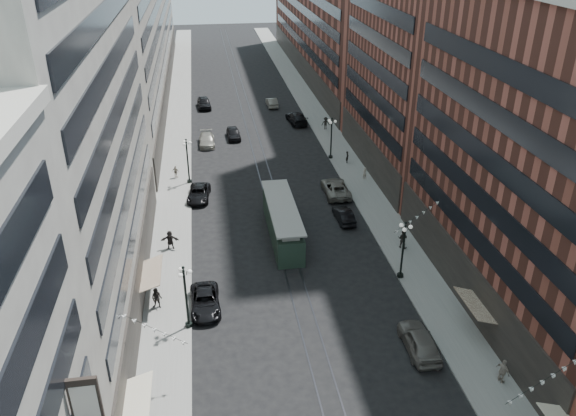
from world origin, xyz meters
TOP-DOWN VIEW (x-y plane):
  - ground at (0.00, 60.00)m, footprint 220.00×220.00m
  - sidewalk_west at (-11.00, 70.00)m, footprint 4.00×180.00m
  - sidewalk_east at (11.00, 70.00)m, footprint 4.00×180.00m
  - rail_west at (-0.70, 70.00)m, footprint 0.12×180.00m
  - rail_east at (0.70, 70.00)m, footprint 0.12×180.00m
  - building_west_mid at (-17.00, 33.00)m, footprint 8.00×36.00m
  - building_west_far at (-17.00, 96.00)m, footprint 8.00×90.00m
  - building_east_mid at (17.00, 28.00)m, footprint 8.00×30.00m
  - building_east_far at (17.00, 105.00)m, footprint 8.00×72.00m
  - lamppost_sw_far at (-9.20, 28.00)m, footprint 1.03×1.14m
  - lamppost_sw_mid at (-9.20, 55.00)m, footprint 1.03×1.14m
  - lamppost_se_far at (9.20, 32.00)m, footprint 1.03×1.14m
  - lamppost_se_mid at (9.20, 60.00)m, footprint 1.03×1.14m
  - streetcar at (0.00, 40.93)m, footprint 2.71×12.24m
  - car_2 at (-7.87, 30.23)m, footprint 2.46×5.15m
  - car_4 at (7.48, 22.85)m, footprint 2.10×5.09m
  - pedestrian_2 at (-11.69, 30.74)m, footprint 0.99×0.71m
  - pedestrian_4 at (11.85, 18.82)m, footprint 0.83×1.20m
  - car_7 at (-8.12, 50.59)m, footprint 2.90×5.29m
  - car_8 at (-6.80, 67.68)m, footprint 2.10×5.15m
  - car_9 at (-6.82, 85.21)m, footprint 2.42×5.31m
  - car_10 at (6.80, 42.98)m, footprint 1.67×4.28m
  - car_11 at (7.42, 49.42)m, footprint 2.77×5.89m
  - car_12 at (7.18, 75.10)m, footprint 2.95×6.20m
  - car_13 at (-2.94, 69.73)m, footprint 2.01×4.62m
  - car_14 at (4.50, 84.21)m, footprint 1.70×4.53m
  - pedestrian_5 at (-10.94, 39.97)m, footprint 1.77×0.66m
  - pedestrian_6 at (-10.80, 56.66)m, footprint 0.99×0.75m
  - pedestrian_7 at (11.00, 36.74)m, footprint 1.07×0.97m
  - pedestrian_8 at (11.76, 52.79)m, footprint 0.62×0.48m
  - pedestrian_9 at (10.93, 71.24)m, footprint 1.21×0.51m
  - pedestrian_extra_1 at (10.96, 58.08)m, footprint 0.52×0.65m

SIDE VIEW (x-z plane):
  - ground at x=0.00m, z-range 0.00..0.00m
  - rail_west at x=-0.70m, z-range 0.00..0.02m
  - rail_east at x=0.70m, z-range 0.00..0.02m
  - sidewalk_west at x=-11.00m, z-range 0.00..0.15m
  - sidewalk_east at x=11.00m, z-range 0.00..0.15m
  - car_10 at x=6.80m, z-range 0.00..1.39m
  - car_7 at x=-8.12m, z-range 0.00..1.40m
  - car_2 at x=-7.87m, z-range 0.00..1.42m
  - car_14 at x=4.50m, z-range 0.00..1.48m
  - car_8 at x=-6.80m, z-range 0.00..1.50m
  - car_13 at x=-2.94m, z-range 0.00..1.55m
  - car_11 at x=7.42m, z-range 0.00..1.63m
  - car_4 at x=7.48m, z-range 0.00..1.73m
  - car_12 at x=7.18m, z-range 0.00..1.74m
  - car_9 at x=-6.82m, z-range 0.00..1.77m
  - pedestrian_8 at x=11.76m, z-range 0.15..1.65m
  - pedestrian_6 at x=-10.80m, z-range 0.15..1.69m
  - pedestrian_extra_1 at x=10.96m, z-range 0.15..1.71m
  - pedestrian_2 at x=-11.69m, z-range 0.15..1.99m
  - pedestrian_9 at x=10.93m, z-range 0.15..2.01m
  - pedestrian_5 at x=-10.94m, z-range 0.15..2.01m
  - pedestrian_4 at x=11.85m, z-range 0.15..2.02m
  - pedestrian_7 at x=11.00m, z-range 0.15..2.09m
  - streetcar at x=0.00m, z-range -0.13..3.25m
  - lamppost_sw_far at x=-9.20m, z-range 0.34..5.86m
  - lamppost_sw_mid at x=-9.20m, z-range 0.34..5.86m
  - lamppost_se_far at x=9.20m, z-range 0.34..5.86m
  - lamppost_se_mid at x=9.20m, z-range 0.34..5.86m
  - building_east_mid at x=17.00m, z-range 0.00..24.00m
  - building_east_far at x=17.00m, z-range 0.00..24.00m
  - building_west_far at x=-17.00m, z-range 0.00..26.00m
  - building_west_mid at x=-17.00m, z-range 0.00..28.00m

